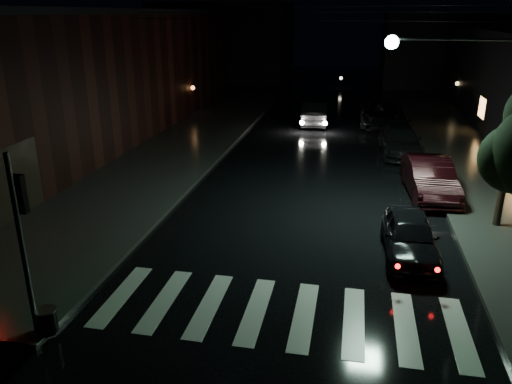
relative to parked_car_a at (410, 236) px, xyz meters
The scene contains 14 objects.
ground 7.74m from the parked_car_a, 145.65° to the right, with size 120.00×120.00×0.00m, color black.
sidewalk_left 14.92m from the parked_car_a, 139.68° to the left, with size 6.00×44.00×0.15m, color #282826.
sidewalk_right 10.33m from the parked_car_a, 69.37° to the left, with size 4.00×44.00×0.15m, color #282826.
building_left 21.94m from the parked_car_a, 147.62° to the left, with size 10.00×36.00×7.00m, color black.
building_far_left 43.95m from the parked_car_a, 111.93° to the left, with size 14.00×10.00×8.00m, color black.
building_far_right 41.46m from the parked_car_a, 79.37° to the left, with size 14.00×10.00×7.00m, color black.
crosswalk 5.16m from the parked_car_a, 131.17° to the right, with size 9.00×3.00×0.01m, color beige.
signal_pole_corner 10.34m from the parked_car_a, 145.68° to the right, with size 0.68×0.61×4.20m.
utility_pole 5.36m from the parked_car_a, 47.08° to the left, with size 4.92×0.44×8.00m.
parked_car_a is the anchor object (origin of this frame).
parked_car_b 5.75m from the parked_car_a, 77.63° to the left, with size 1.63×4.67×1.54m, color black.
parked_car_c 11.98m from the parked_car_a, 87.31° to the left, with size 1.96×4.83×1.40m, color black.
parked_car_d 18.92m from the parked_car_a, 90.76° to the left, with size 2.52×5.46×1.52m, color black.
oncoming_car 18.95m from the parked_car_a, 103.67° to the left, with size 1.61×4.61×1.52m, color black.
Camera 1 is at (4.48, -9.97, 6.97)m, focal length 35.00 mm.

